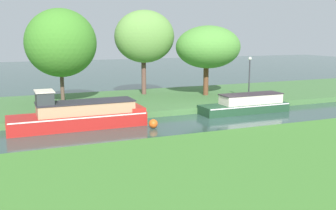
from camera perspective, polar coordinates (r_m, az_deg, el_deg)
The scene contains 11 objects.
ground_plane at distance 24.89m, azimuth 7.78°, elevation -2.00°, with size 120.00×120.00×0.00m, color #2C463F.
riverbank_far at distance 30.98m, azimuth 1.24°, elevation 0.89°, with size 72.00×10.00×0.40m, color #436F3B.
riverbank_near at distance 17.93m, azimuth 22.57°, elevation -6.89°, with size 72.00×10.00×0.40m, color #427C2F.
red_barge at distance 22.92m, azimuth -12.73°, elevation -1.44°, with size 7.64×2.26×2.21m.
forest_narrowboat at distance 27.17m, azimuth 11.31°, elevation 0.08°, with size 6.25×1.79×1.26m.
willow_tree_left at distance 28.27m, azimuth -15.29°, elevation 8.68°, with size 4.87×4.66×6.59m.
willow_tree_centre at distance 31.55m, azimuth -3.40°, elevation 9.87°, with size 4.88×3.38×6.73m.
willow_tree_right at distance 31.21m, azimuth 5.88°, elevation 8.35°, with size 5.25×4.32×5.51m.
lamp_post at distance 29.89m, azimuth 11.75°, elevation 4.55°, with size 0.24×0.24×3.18m.
mooring_post_near at distance 24.32m, azimuth -14.23°, elevation -0.49°, with size 0.16×0.16×0.88m, color #453E2A.
channel_buoy at distance 22.21m, azimuth -2.15°, elevation -2.73°, with size 0.51×0.51×0.51m, color #E55919.
Camera 1 is at (-12.39, -20.94, 5.25)m, focal length 41.96 mm.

